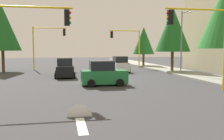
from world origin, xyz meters
TOP-DOWN VIEW (x-y plane):
  - ground_plane at (0.00, 0.00)m, footprint 120.00×120.00m
  - sidewalk_kerb at (-5.00, 10.50)m, footprint 80.00×4.00m
  - lane_arrow_near at (11.51, -3.00)m, footprint 2.40×1.10m
  - traffic_signal_far_right at (-14.00, -5.73)m, footprint 0.36×4.59m
  - traffic_signal_far_left at (-14.00, 5.69)m, footprint 0.36×4.59m
  - traffic_signal_near_left at (6.00, 5.71)m, footprint 0.36×4.59m
  - traffic_signal_near_right at (6.00, -5.68)m, footprint 0.36×4.59m
  - street_lamp_curbside at (-3.61, 9.20)m, footprint 2.15×0.28m
  - tree_opposite_side at (-12.00, -11.00)m, footprint 4.59×4.59m
  - tree_roadside_mid at (-8.00, 10.00)m, footprint 4.41×4.41m
  - tree_roadside_far at (-18.00, 9.50)m, footprint 3.54×3.54m
  - car_green at (2.00, -0.46)m, footprint 1.96×3.61m
  - car_black at (-4.51, -3.45)m, footprint 4.09×2.02m
  - car_white at (-8.90, 3.40)m, footprint 3.79×2.06m

SIDE VIEW (x-z plane):
  - ground_plane at x=0.00m, z-range 0.00..0.00m
  - lane_arrow_near at x=11.51m, z-range -0.54..0.56m
  - sidewalk_kerb at x=-5.00m, z-range 0.00..0.15m
  - car_green at x=2.00m, z-range -0.09..1.88m
  - car_white at x=-8.90m, z-range -0.09..1.88m
  - car_black at x=-4.51m, z-range -0.09..1.88m
  - traffic_signal_near_right at x=6.00m, z-range 1.16..6.71m
  - traffic_signal_far_left at x=-14.00m, z-range 1.17..6.81m
  - traffic_signal_near_left at x=6.00m, z-range 1.19..6.92m
  - traffic_signal_far_right at x=-14.00m, z-range 1.21..7.10m
  - tree_roadside_far at x=-18.00m, z-range 0.99..7.42m
  - street_lamp_curbside at x=-3.61m, z-range 0.85..7.85m
  - tree_roadside_mid at x=-8.00m, z-range 1.26..9.33m
  - tree_opposite_side at x=-12.00m, z-range 1.32..9.74m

